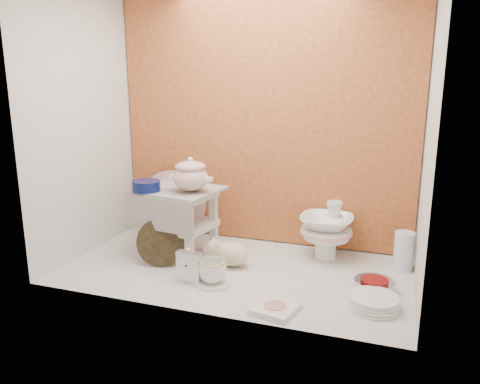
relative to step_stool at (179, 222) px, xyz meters
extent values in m
plane|color=silver|center=(0.38, -0.11, -0.19)|extent=(1.80, 1.80, 0.00)
cube|color=#C96932|center=(0.38, 0.39, 0.56)|extent=(1.80, 0.06, 1.50)
cube|color=silver|center=(-0.52, -0.11, 0.56)|extent=(0.06, 1.00, 1.50)
cube|color=silver|center=(1.28, -0.11, 0.56)|extent=(0.06, 1.00, 1.50)
cylinder|color=#0A144C|center=(-0.14, -0.11, 0.22)|extent=(0.16, 0.16, 0.06)
imported|color=white|center=(-0.21, 0.16, -0.08)|extent=(0.26, 0.26, 0.22)
cube|color=silver|center=(0.22, -0.33, -0.10)|extent=(0.12, 0.04, 0.18)
ellipsoid|color=beige|center=(0.35, -0.08, -0.12)|extent=(0.26, 0.19, 0.14)
cylinder|color=white|center=(0.34, -0.32, -0.19)|extent=(0.22, 0.22, 0.01)
imported|color=white|center=(0.34, -0.32, -0.13)|extent=(0.18, 0.18, 0.11)
cube|color=white|center=(0.70, -0.49, -0.18)|extent=(0.21, 0.21, 0.03)
cylinder|color=white|center=(1.10, -0.32, -0.16)|extent=(0.26, 0.26, 0.06)
imported|color=silver|center=(1.09, -0.15, -0.16)|extent=(0.20, 0.20, 0.06)
cylinder|color=silver|center=(1.22, 0.18, -0.09)|extent=(0.14, 0.14, 0.21)
camera|label=1|loc=(1.17, -2.31, 0.80)|focal=35.35mm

